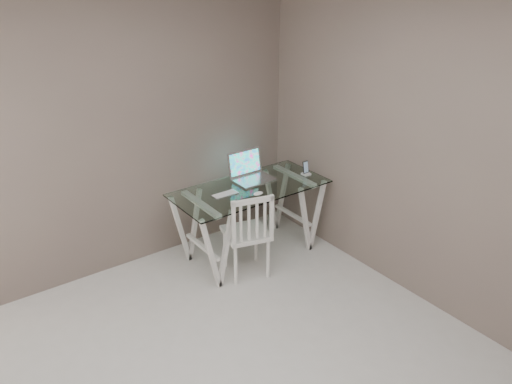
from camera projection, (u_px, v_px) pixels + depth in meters
room at (234, 180)px, 2.48m from camera, size 4.50×4.52×2.71m
desk at (250, 221)px, 4.92m from camera, size 1.50×0.70×0.75m
chair at (249, 231)px, 4.54m from camera, size 0.48×0.48×0.86m
laptop at (250, 172)px, 4.94m from camera, size 0.38×0.32×0.27m
keyboard at (225, 194)px, 4.62m from camera, size 0.25×0.11×0.01m
mouse at (258, 194)px, 4.60m from camera, size 0.10×0.06×0.03m
phone_dock at (306, 171)px, 5.04m from camera, size 0.08×0.08×0.14m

